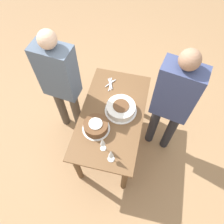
% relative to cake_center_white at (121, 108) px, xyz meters
% --- Properties ---
extents(ground_plane, '(12.00, 12.00, 0.00)m').
position_rel_cake_center_white_xyz_m(ground_plane, '(0.07, -0.08, -0.79)').
color(ground_plane, '#A87F56').
extents(dining_table, '(1.28, 0.71, 0.74)m').
position_rel_cake_center_white_xyz_m(dining_table, '(0.07, -0.08, -0.19)').
color(dining_table, brown).
rests_on(dining_table, ground_plane).
extents(cake_center_white, '(0.36, 0.36, 0.11)m').
position_rel_cake_center_white_xyz_m(cake_center_white, '(0.00, 0.00, 0.00)').
color(cake_center_white, white).
rests_on(cake_center_white, dining_table).
extents(cake_front_chocolate, '(0.30, 0.30, 0.12)m').
position_rel_cake_center_white_xyz_m(cake_front_chocolate, '(0.29, -0.21, 0.01)').
color(cake_front_chocolate, white).
rests_on(cake_front_chocolate, dining_table).
extents(wine_glass_near, '(0.07, 0.07, 0.21)m').
position_rel_cake_center_white_xyz_m(wine_glass_near, '(0.58, 0.03, 0.09)').
color(wine_glass_near, silver).
rests_on(wine_glass_near, dining_table).
extents(wine_glass_far, '(0.06, 0.06, 0.24)m').
position_rel_cake_center_white_xyz_m(wine_glass_far, '(0.49, -0.08, 0.12)').
color(wine_glass_far, silver).
rests_on(wine_glass_far, dining_table).
extents(fork_pile, '(0.22, 0.11, 0.02)m').
position_rel_cake_center_white_xyz_m(fork_pile, '(-0.34, -0.20, -0.04)').
color(fork_pile, silver).
rests_on(fork_pile, dining_table).
extents(person_cutting, '(0.26, 0.42, 1.63)m').
position_rel_cake_center_white_xyz_m(person_cutting, '(-0.08, -0.71, 0.20)').
color(person_cutting, '#4C4238').
rests_on(person_cutting, ground_plane).
extents(person_watching, '(0.29, 0.44, 1.67)m').
position_rel_cake_center_white_xyz_m(person_watching, '(-0.08, 0.52, 0.22)').
color(person_watching, '#232328').
rests_on(person_watching, ground_plane).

